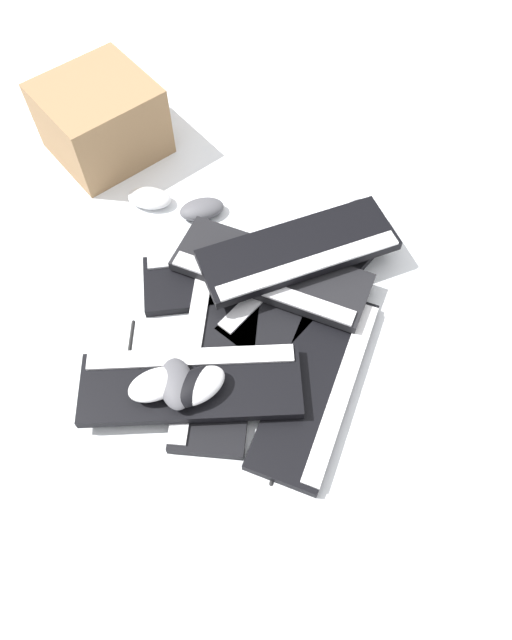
{
  "coord_description": "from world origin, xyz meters",
  "views": [
    {
      "loc": [
        0.21,
        0.58,
        1.09
      ],
      "look_at": [
        -0.06,
        0.04,
        0.04
      ],
      "focal_mm": 32.0,
      "sensor_mm": 36.0,
      "label": 1
    }
  ],
  "objects_px": {
    "mouse_5": "(194,387)",
    "keyboard_4": "(271,273)",
    "mouse_3": "(176,384)",
    "mouse_7": "(149,198)",
    "mouse_2": "(246,268)",
    "mouse_6": "(200,386)",
    "mouse_1": "(202,209)",
    "cardboard_box": "(101,120)",
    "keyboard_1": "(317,383)",
    "keyboard_3": "(241,276)",
    "mouse_4": "(355,214)",
    "keyboard_6": "(299,251)",
    "keyboard_5": "(191,384)",
    "keyboard_2": "(303,285)",
    "mouse_0": "(156,384)",
    "keyboard_0": "(218,353)"
  },
  "relations": [
    {
      "from": "keyboard_3",
      "to": "mouse_4",
      "type": "height_order",
      "value": "mouse_4"
    },
    {
      "from": "keyboard_5",
      "to": "keyboard_6",
      "type": "xyz_separation_m",
      "value": [
        -0.34,
        -0.18,
        0.03
      ]
    },
    {
      "from": "keyboard_4",
      "to": "mouse_2",
      "type": "distance_m",
      "value": 0.06
    },
    {
      "from": "mouse_5",
      "to": "mouse_1",
      "type": "bearing_deg",
      "value": 50.44
    },
    {
      "from": "keyboard_2",
      "to": "mouse_5",
      "type": "height_order",
      "value": "mouse_5"
    },
    {
      "from": "mouse_6",
      "to": "mouse_7",
      "type": "distance_m",
      "value": 0.56
    },
    {
      "from": "mouse_0",
      "to": "mouse_6",
      "type": "height_order",
      "value": "same"
    },
    {
      "from": "keyboard_3",
      "to": "mouse_2",
      "type": "bearing_deg",
      "value": 137.55
    },
    {
      "from": "mouse_6",
      "to": "mouse_5",
      "type": "bearing_deg",
      "value": -25.74
    },
    {
      "from": "mouse_2",
      "to": "mouse_6",
      "type": "bearing_deg",
      "value": 97.74
    },
    {
      "from": "mouse_0",
      "to": "mouse_5",
      "type": "height_order",
      "value": "same"
    },
    {
      "from": "keyboard_5",
      "to": "mouse_5",
      "type": "relative_size",
      "value": 4.21
    },
    {
      "from": "mouse_1",
      "to": "cardboard_box",
      "type": "height_order",
      "value": "cardboard_box"
    },
    {
      "from": "mouse_4",
      "to": "mouse_2",
      "type": "bearing_deg",
      "value": -10.86
    },
    {
      "from": "mouse_5",
      "to": "keyboard_4",
      "type": "bearing_deg",
      "value": 21.3
    },
    {
      "from": "mouse_6",
      "to": "mouse_7",
      "type": "height_order",
      "value": "mouse_6"
    },
    {
      "from": "keyboard_0",
      "to": "mouse_7",
      "type": "distance_m",
      "value": 0.47
    },
    {
      "from": "mouse_1",
      "to": "cardboard_box",
      "type": "relative_size",
      "value": 0.42
    },
    {
      "from": "keyboard_4",
      "to": "mouse_6",
      "type": "bearing_deg",
      "value": 37.3
    },
    {
      "from": "keyboard_4",
      "to": "mouse_3",
      "type": "xyz_separation_m",
      "value": [
        0.3,
        0.17,
        0.04
      ]
    },
    {
      "from": "mouse_3",
      "to": "mouse_7",
      "type": "bearing_deg",
      "value": -178.79
    },
    {
      "from": "mouse_4",
      "to": "mouse_7",
      "type": "distance_m",
      "value": 0.51
    },
    {
      "from": "keyboard_3",
      "to": "keyboard_1",
      "type": "bearing_deg",
      "value": 94.36
    },
    {
      "from": "mouse_3",
      "to": "keyboard_1",
      "type": "bearing_deg",
      "value": 85.81
    },
    {
      "from": "keyboard_1",
      "to": "keyboard_3",
      "type": "xyz_separation_m",
      "value": [
        0.02,
        -0.31,
        0.0
      ]
    },
    {
      "from": "keyboard_4",
      "to": "mouse_2",
      "type": "relative_size",
      "value": 3.92
    },
    {
      "from": "keyboard_0",
      "to": "mouse_4",
      "type": "height_order",
      "value": "mouse_4"
    },
    {
      "from": "keyboard_2",
      "to": "mouse_3",
      "type": "relative_size",
      "value": 4.21
    },
    {
      "from": "mouse_1",
      "to": "mouse_3",
      "type": "relative_size",
      "value": 1.0
    },
    {
      "from": "mouse_4",
      "to": "mouse_5",
      "type": "xyz_separation_m",
      "value": [
        0.54,
        0.27,
        0.06
      ]
    },
    {
      "from": "mouse_1",
      "to": "mouse_7",
      "type": "xyz_separation_m",
      "value": [
        0.1,
        -0.09,
        0.0
      ]
    },
    {
      "from": "keyboard_4",
      "to": "keyboard_6",
      "type": "height_order",
      "value": "keyboard_6"
    },
    {
      "from": "mouse_1",
      "to": "mouse_4",
      "type": "xyz_separation_m",
      "value": [
        -0.33,
        0.18,
        0.0
      ]
    },
    {
      "from": "keyboard_3",
      "to": "keyboard_4",
      "type": "distance_m",
      "value": 0.08
    },
    {
      "from": "keyboard_2",
      "to": "keyboard_3",
      "type": "height_order",
      "value": "same"
    },
    {
      "from": "mouse_0",
      "to": "keyboard_5",
      "type": "bearing_deg",
      "value": -8.11
    },
    {
      "from": "mouse_2",
      "to": "keyboard_2",
      "type": "bearing_deg",
      "value": -165.65
    },
    {
      "from": "keyboard_3",
      "to": "mouse_0",
      "type": "distance_m",
      "value": 0.35
    },
    {
      "from": "mouse_0",
      "to": "mouse_5",
      "type": "relative_size",
      "value": 1.0
    },
    {
      "from": "keyboard_4",
      "to": "keyboard_5",
      "type": "height_order",
      "value": "same"
    },
    {
      "from": "keyboard_6",
      "to": "mouse_2",
      "type": "relative_size",
      "value": 4.11
    },
    {
      "from": "mouse_1",
      "to": "keyboard_3",
      "type": "bearing_deg",
      "value": 101.42
    },
    {
      "from": "keyboard_1",
      "to": "cardboard_box",
      "type": "bearing_deg",
      "value": -79.8
    },
    {
      "from": "keyboard_0",
      "to": "keyboard_2",
      "type": "height_order",
      "value": "same"
    },
    {
      "from": "keyboard_2",
      "to": "cardboard_box",
      "type": "relative_size",
      "value": 1.77
    },
    {
      "from": "mouse_0",
      "to": "mouse_3",
      "type": "relative_size",
      "value": 1.0
    },
    {
      "from": "mouse_6",
      "to": "keyboard_0",
      "type": "bearing_deg",
      "value": -141.74
    },
    {
      "from": "keyboard_2",
      "to": "mouse_6",
      "type": "relative_size",
      "value": 4.21
    },
    {
      "from": "keyboard_0",
      "to": "keyboard_3",
      "type": "relative_size",
      "value": 0.97
    },
    {
      "from": "mouse_2",
      "to": "keyboard_5",
      "type": "bearing_deg",
      "value": 92.8
    }
  ]
}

